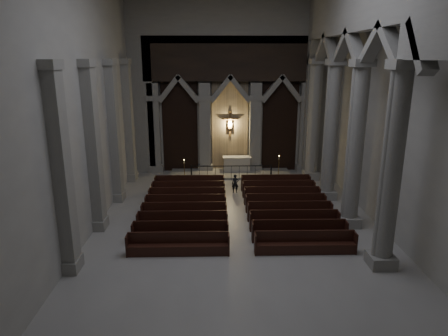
% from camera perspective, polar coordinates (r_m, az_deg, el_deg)
% --- Properties ---
extents(room, '(24.00, 24.10, 12.00)m').
position_cam_1_polar(room, '(16.78, 2.56, 13.86)').
color(room, '#A09E98').
rests_on(room, ground).
extents(sanctuary_wall, '(14.00, 0.77, 12.00)m').
position_cam_1_polar(sanctuary_wall, '(28.33, 0.90, 12.54)').
color(sanctuary_wall, gray).
rests_on(sanctuary_wall, ground).
extents(right_arcade, '(1.00, 24.00, 12.00)m').
position_cam_1_polar(right_arcade, '(19.25, 19.35, 13.91)').
color(right_arcade, gray).
rests_on(right_arcade, ground).
extents(left_pilasters, '(0.60, 13.00, 8.03)m').
position_cam_1_polar(left_pilasters, '(21.40, -16.62, 3.62)').
color(left_pilasters, gray).
rests_on(left_pilasters, ground).
extents(sanctuary_step, '(8.50, 2.60, 0.15)m').
position_cam_1_polar(sanctuary_step, '(28.50, 0.92, -0.81)').
color(sanctuary_step, gray).
rests_on(sanctuary_step, ground).
extents(altar, '(2.04, 0.81, 1.03)m').
position_cam_1_polar(altar, '(28.91, 1.84, 0.64)').
color(altar, beige).
rests_on(altar, sanctuary_step).
extents(altar_rail, '(5.50, 0.09, 1.08)m').
position_cam_1_polar(altar_rail, '(26.97, 1.05, -0.34)').
color(altar_rail, black).
rests_on(altar_rail, ground).
extents(candle_stand_left, '(0.27, 0.27, 1.57)m').
position_cam_1_polar(candle_stand_left, '(26.85, -5.66, -1.14)').
color(candle_stand_left, olive).
rests_on(candle_stand_left, ground).
extents(candle_stand_right, '(0.27, 0.27, 1.60)m').
position_cam_1_polar(candle_stand_right, '(27.92, 7.80, -0.54)').
color(candle_stand_right, olive).
rests_on(candle_stand_right, ground).
extents(pews, '(9.74, 8.90, 0.97)m').
position_cam_1_polar(pews, '(21.14, 1.78, -6.05)').
color(pews, black).
rests_on(pews, ground).
extents(worshipper, '(0.43, 0.30, 1.15)m').
position_cam_1_polar(worshipper, '(24.62, 1.62, -2.25)').
color(worshipper, black).
rests_on(worshipper, ground).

